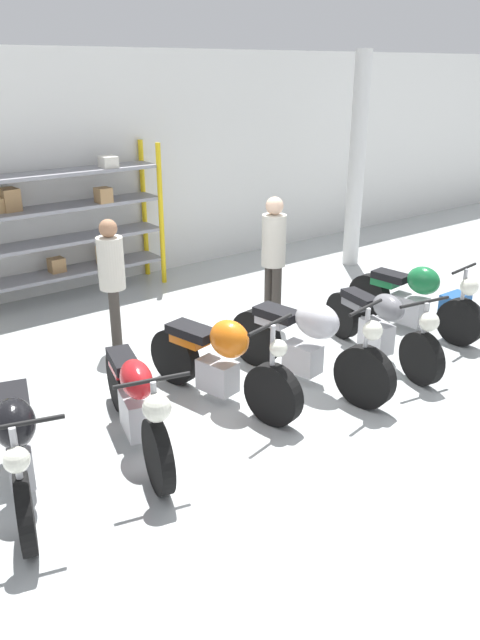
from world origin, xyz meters
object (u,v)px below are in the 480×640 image
object	(u,v)px
motorcycle_orange	(221,361)
person_near_rack	(112,275)
motorcycle_grey	(381,325)
person_browsing	(274,251)
shelving_rack	(63,223)
motorcycle_red	(136,401)
motorcycle_green	(415,299)
toolbox	(455,303)
motorcycle_silver	(308,342)
motorcycle_black	(17,442)

from	to	relation	value
motorcycle_orange	person_near_rack	distance (m)	1.97
motorcycle_grey	person_browsing	xyz separation A→B (m)	(-0.35, 1.61, 0.62)
shelving_rack	motorcycle_grey	size ratio (longest dim) A/B	1.51
motorcycle_red	person_near_rack	world-z (taller)	person_near_rack
motorcycle_green	toolbox	bearing A→B (deg)	84.68
motorcycle_red	motorcycle_grey	distance (m)	3.26
motorcycle_silver	person_near_rack	bearing A→B (deg)	-160.03
person_browsing	toolbox	xyz separation A→B (m)	(2.42, -1.24, -0.92)
motorcycle_black	motorcycle_red	distance (m)	1.10
shelving_rack	toolbox	xyz separation A→B (m)	(4.18, -4.03, -1.02)
shelving_rack	motorcycle_red	world-z (taller)	shelving_rack
person_near_rack	motorcycle_black	bearing A→B (deg)	72.81
person_near_rack	shelving_rack	bearing A→B (deg)	-72.65
motorcycle_black	person_browsing	distance (m)	4.33
shelving_rack	motorcycle_silver	size ratio (longest dim) A/B	1.44
toolbox	motorcycle_red	bearing A→B (deg)	-177.12
motorcycle_silver	motorcycle_green	world-z (taller)	motorcycle_silver
motorcycle_red	motorcycle_grey	xyz separation A→B (m)	(3.26, -0.10, -0.04)
motorcycle_red	motorcycle_grey	bearing A→B (deg)	102.55
motorcycle_black	person_browsing	size ratio (longest dim) A/B	1.13
motorcycle_red	person_near_rack	xyz separation A→B (m)	(0.85, 2.11, 0.50)
toolbox	motorcycle_green	bearing A→B (deg)	-178.58
motorcycle_black	toolbox	world-z (taller)	motorcycle_black
shelving_rack	motorcycle_orange	bearing A→B (deg)	-90.64
motorcycle_silver	person_browsing	bearing A→B (deg)	142.35
person_browsing	motorcycle_orange	bearing A→B (deg)	41.58
motorcycle_grey	person_browsing	world-z (taller)	person_browsing
motorcycle_orange	motorcycle_grey	bearing A→B (deg)	68.90
motorcycle_orange	motorcycle_grey	size ratio (longest dim) A/B	0.96
motorcycle_black	shelving_rack	bearing A→B (deg)	168.76
motorcycle_red	motorcycle_green	world-z (taller)	motorcycle_red
motorcycle_red	toolbox	distance (m)	5.35
person_browsing	person_near_rack	size ratio (longest dim) A/B	1.07
motorcycle_orange	motorcycle_green	world-z (taller)	motorcycle_orange
motorcycle_red	motorcycle_grey	world-z (taller)	motorcycle_red
motorcycle_grey	motorcycle_green	xyz separation A→B (m)	(1.07, 0.34, 0.00)
motorcycle_orange	toolbox	bearing A→B (deg)	77.94
motorcycle_silver	motorcycle_green	bearing A→B (deg)	87.10
motorcycle_grey	shelving_rack	bearing A→B (deg)	-144.53
shelving_rack	motorcycle_red	xyz separation A→B (m)	(-1.16, -4.30, -0.69)
person_near_rack	toolbox	distance (m)	4.92
motorcycle_green	person_near_rack	xyz separation A→B (m)	(-3.48, 1.86, 0.54)
motorcycle_silver	motorcycle_red	bearing A→B (deg)	-101.62
shelving_rack	motorcycle_silver	distance (m)	4.50
motorcycle_grey	motorcycle_silver	bearing A→B (deg)	-82.65
motorcycle_orange	shelving_rack	bearing A→B (deg)	166.58
shelving_rack	person_browsing	size ratio (longest dim) A/B	1.76
motorcycle_black	motorcycle_orange	distance (m)	2.22
shelving_rack	person_browsing	bearing A→B (deg)	-57.88
motorcycle_green	person_browsing	bearing A→B (deg)	-138.36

